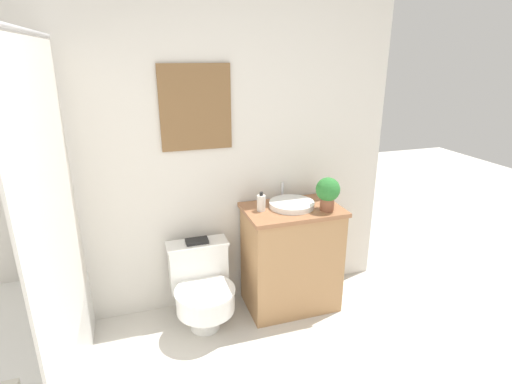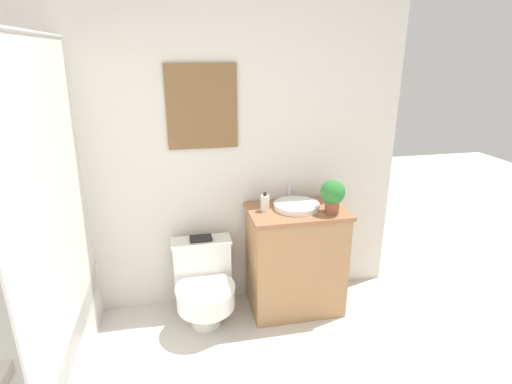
# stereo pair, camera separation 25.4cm
# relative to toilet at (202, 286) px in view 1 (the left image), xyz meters

# --- Properties ---
(wall_back) EXTENTS (3.42, 0.07, 2.50)m
(wall_back) POSITION_rel_toilet_xyz_m (-0.16, 0.29, 0.95)
(wall_back) COLOR silver
(wall_back) RESTS_ON ground_plane
(shower_area) EXTENTS (0.61, 1.48, 1.98)m
(shower_area) POSITION_rel_toilet_xyz_m (-1.05, -0.47, -0.03)
(shower_area) COLOR white
(shower_area) RESTS_ON ground_plane
(toilet) EXTENTS (0.44, 0.55, 0.59)m
(toilet) POSITION_rel_toilet_xyz_m (0.00, 0.00, 0.00)
(toilet) COLOR white
(toilet) RESTS_ON ground_plane
(vanity) EXTENTS (0.71, 0.47, 0.81)m
(vanity) POSITION_rel_toilet_xyz_m (0.69, 0.02, 0.11)
(vanity) COLOR #AD7F51
(vanity) RESTS_ON ground_plane
(sink) EXTENTS (0.33, 0.37, 0.13)m
(sink) POSITION_rel_toilet_xyz_m (0.69, 0.04, 0.53)
(sink) COLOR white
(sink) RESTS_ON vanity
(soap_bottle) EXTENTS (0.06, 0.06, 0.14)m
(soap_bottle) POSITION_rel_toilet_xyz_m (0.46, 0.04, 0.57)
(soap_bottle) COLOR silver
(soap_bottle) RESTS_ON vanity
(potted_plant) EXTENTS (0.17, 0.17, 0.24)m
(potted_plant) POSITION_rel_toilet_xyz_m (0.91, -0.09, 0.65)
(potted_plant) COLOR brown
(potted_plant) RESTS_ON vanity
(book_on_tank) EXTENTS (0.16, 0.09, 0.02)m
(book_on_tank) POSITION_rel_toilet_xyz_m (0.00, 0.14, 0.30)
(book_on_tank) COLOR black
(book_on_tank) RESTS_ON toilet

